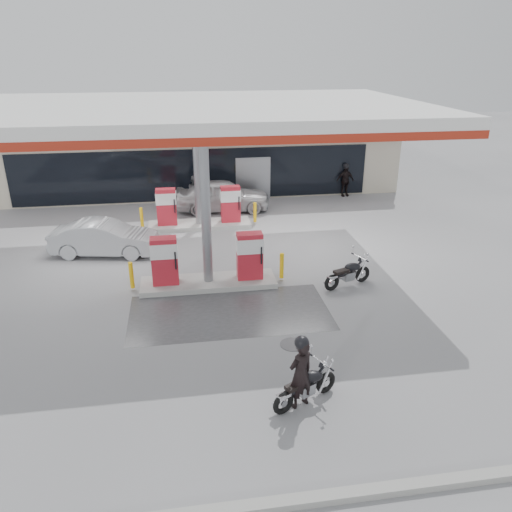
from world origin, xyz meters
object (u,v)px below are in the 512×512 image
Objects in this scene: parked_car_left at (96,183)px; main_motorcycle at (306,387)px; biker_main at (301,374)px; parked_motorcycle at (348,274)px; sedan_white at (223,195)px; hatchback_silver at (105,238)px; attendant at (195,192)px; biker_walking at (345,181)px; pump_island_near at (208,266)px; pump_island_far at (199,211)px.

main_motorcycle is at bearing -151.40° from parked_car_left.
biker_main is 0.93× the size of parked_motorcycle.
hatchback_silver is (-4.98, -4.87, -0.11)m from sedan_white.
sedan_white is (-0.35, 14.63, -0.07)m from biker_main.
sedan_white reaches higher than hatchback_silver.
hatchback_silver is at bearing 138.01° from sedan_white.
parked_motorcycle is (2.84, 5.56, 0.02)m from main_motorcycle.
attendant is (-4.67, 9.58, 0.39)m from parked_motorcycle.
biker_walking is (6.34, 16.21, -0.01)m from biker_main.
biker_main is 1.02× the size of attendant.
hatchback_silver is 0.86× the size of parked_car_left.
pump_island_far is (0.00, 6.00, 0.00)m from pump_island_near.
hatchback_silver is at bearing -162.50° from parked_car_left.
pump_island_near is 1.00× the size of pump_island_far.
sedan_white is 7.50m from parked_car_left.
biker_walking is (7.94, 9.78, 0.13)m from pump_island_near.
pump_island_far is at bearing 161.98° from attendant.
pump_island_near is at bearing -121.88° from hatchback_silver.
parked_motorcycle is at bearing -143.79° from biker_main.
parked_motorcycle is 1.08× the size of biker_walking.
biker_walking is at bearing 50.93° from pump_island_near.
biker_main is at bearing -76.04° from pump_island_near.
sedan_white is at bearing -174.20° from biker_walking.
hatchback_silver is (-3.73, 3.33, -0.05)m from pump_island_near.
pump_island_far is at bearing 103.14° from parked_motorcycle.
biker_walking is at bearing -102.25° from attendant.
main_motorcycle is 0.41× the size of hatchback_silver.
parked_car_left is (-5.22, 12.00, -0.03)m from pump_island_near.
main_motorcycle is at bearing -81.85° from pump_island_far.
biker_main is 15.32m from attendant.
attendant is 8.06m from biker_walking.
main_motorcycle is (1.77, -6.34, -0.30)m from pump_island_near.
sedan_white is (-0.52, 14.54, 0.36)m from main_motorcycle.
hatchback_silver is at bearing 132.71° from parked_motorcycle.
sedan_white is at bearing 89.47° from parked_motorcycle.
hatchback_silver is at bearing -144.39° from pump_island_far.
main_motorcycle is 0.99× the size of biker_walking.
attendant is at bearing -109.50° from biker_main.
pump_island_far is 7.95m from parked_car_left.
hatchback_silver is at bearing 138.28° from pump_island_near.
pump_island_far is 12.47m from main_motorcycle.
pump_island_far is 3.06× the size of biker_main.
parked_motorcycle reaches higher than main_motorcycle.
biker_walking is at bearing -91.83° from parked_car_left.
main_motorcycle is at bearing -118.43° from biker_walking.
biker_main is 0.36× the size of parked_car_left.
parked_motorcycle is at bearing -155.85° from sedan_white.
sedan_white is at bearing -133.92° from attendant.
sedan_white is at bearing -112.69° from parked_car_left.
pump_island_far is 1.28× the size of hatchback_silver.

